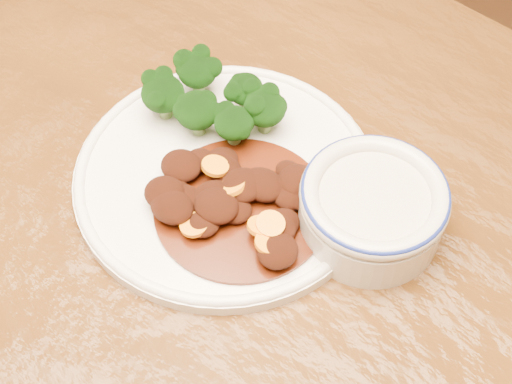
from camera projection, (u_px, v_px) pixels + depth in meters
The scene contains 5 objects.
dining_table at pixel (200, 270), 0.74m from camera, with size 1.58×1.04×0.75m.
dinner_plate at pixel (225, 174), 0.70m from camera, with size 0.30×0.30×0.02m.
broccoli_florets at pixel (213, 100), 0.71m from camera, with size 0.14×0.10×0.05m.
mince_stew at pixel (234, 197), 0.66m from camera, with size 0.17×0.17×0.03m.
dip_bowl at pixel (372, 207), 0.65m from camera, with size 0.14×0.14×0.06m.
Camera 1 is at (0.27, -0.26, 1.31)m, focal length 50.00 mm.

